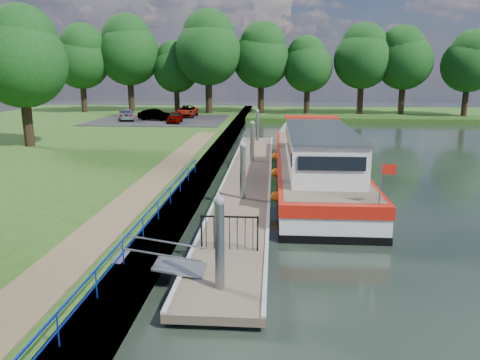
# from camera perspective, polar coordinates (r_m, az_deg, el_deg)

# --- Properties ---
(ground) EXTENTS (160.00, 160.00, 0.00)m
(ground) POSITION_cam_1_polar(r_m,az_deg,el_deg) (13.38, -2.19, -13.60)
(ground) COLOR black
(ground) RESTS_ON ground
(bank_edge) EXTENTS (1.10, 90.00, 0.78)m
(bank_edge) POSITION_cam_1_polar(r_m,az_deg,el_deg) (27.73, -4.03, 1.43)
(bank_edge) COLOR #473D2D
(bank_edge) RESTS_ON ground
(far_bank) EXTENTS (60.00, 18.00, 0.60)m
(far_bank) POSITION_cam_1_polar(r_m,az_deg,el_deg) (65.00, 13.70, 7.78)
(far_bank) COLOR #224614
(far_bank) RESTS_ON ground
(footpath) EXTENTS (1.60, 40.00, 0.05)m
(footpath) POSITION_cam_1_polar(r_m,az_deg,el_deg) (21.34, -11.64, -1.26)
(footpath) COLOR brown
(footpath) RESTS_ON riverbank
(carpark) EXTENTS (14.00, 12.00, 0.06)m
(carpark) POSITION_cam_1_polar(r_m,az_deg,el_deg) (51.64, -9.78, 7.21)
(carpark) COLOR black
(carpark) RESTS_ON riverbank
(blue_fence) EXTENTS (0.04, 18.04, 0.72)m
(blue_fence) POSITION_cam_1_polar(r_m,az_deg,el_deg) (16.13, -10.82, -4.05)
(blue_fence) COLOR #0C2DBF
(blue_fence) RESTS_ON riverbank
(pontoon) EXTENTS (2.50, 30.00, 0.56)m
(pontoon) POSITION_cam_1_polar(r_m,az_deg,el_deg) (25.58, 1.00, -0.01)
(pontoon) COLOR brown
(pontoon) RESTS_ON ground
(mooring_piles) EXTENTS (0.30, 27.30, 3.55)m
(mooring_piles) POSITION_cam_1_polar(r_m,az_deg,el_deg) (25.35, 1.01, 2.40)
(mooring_piles) COLOR gray
(mooring_piles) RESTS_ON ground
(gangway) EXTENTS (2.58, 1.00, 0.92)m
(gangway) POSITION_cam_1_polar(r_m,az_deg,el_deg) (13.87, -9.71, -9.93)
(gangway) COLOR #A5A8AD
(gangway) RESTS_ON ground
(gate_panel) EXTENTS (1.85, 0.05, 1.15)m
(gate_panel) POSITION_cam_1_polar(r_m,az_deg,el_deg) (14.95, -1.30, -5.86)
(gate_panel) COLOR black
(gate_panel) RESTS_ON ground
(barge) EXTENTS (4.36, 21.15, 4.78)m
(barge) POSITION_cam_1_polar(r_m,az_deg,el_deg) (26.80, 8.88, 2.42)
(barge) COLOR black
(barge) RESTS_ON ground
(horizon_trees) EXTENTS (54.38, 10.03, 12.87)m
(horizon_trees) POSITION_cam_1_polar(r_m,az_deg,el_deg) (60.65, 1.40, 15.02)
(horizon_trees) COLOR #332316
(horizon_trees) RESTS_ON ground
(bank_tree_a) EXTENTS (6.12, 6.12, 9.72)m
(bank_tree_a) POSITION_cam_1_polar(r_m,az_deg,el_deg) (36.37, -25.08, 13.57)
(bank_tree_a) COLOR #332316
(bank_tree_a) RESTS_ON riverbank
(car_a) EXTENTS (1.49, 3.36, 1.12)m
(car_a) POSITION_cam_1_polar(r_m,az_deg,el_deg) (48.41, -7.94, 7.59)
(car_a) COLOR #999999
(car_a) RESTS_ON carpark
(car_b) EXTENTS (3.77, 2.06, 1.18)m
(car_b) POSITION_cam_1_polar(r_m,az_deg,el_deg) (51.07, -10.31, 7.83)
(car_b) COLOR #999999
(car_b) RESTS_ON carpark
(car_c) EXTENTS (2.61, 4.30, 1.16)m
(car_c) POSITION_cam_1_polar(r_m,az_deg,el_deg) (51.88, -13.60, 7.74)
(car_c) COLOR #999999
(car_c) RESTS_ON carpark
(car_d) EXTENTS (2.10, 4.54, 1.26)m
(car_d) POSITION_cam_1_polar(r_m,az_deg,el_deg) (54.51, -6.51, 8.32)
(car_d) COLOR #999999
(car_d) RESTS_ON carpark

